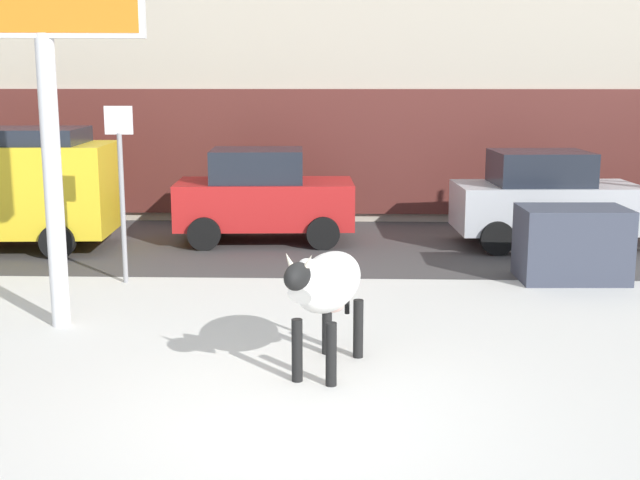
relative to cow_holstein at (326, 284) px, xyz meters
The scene contains 10 objects.
ground_plane 1.89m from the cow_holstein, 100.94° to the right, with size 120.00×120.00×0.00m, color silver.
road_strip 7.23m from the cow_holstein, 92.44° to the left, with size 60.00×5.60×0.01m, color #423F3F.
cow_holstein is the anchor object (origin of this frame).
car_red_hatchback 7.64m from the cow_holstein, 100.98° to the left, with size 3.59×2.09×1.86m.
car_silver_hatchback 8.30m from the cow_holstein, 60.63° to the left, with size 3.59×2.09×1.86m.
pedestrian_near_billboard 10.21m from the cow_holstein, 81.39° to the left, with size 0.36×0.24×1.73m.
pedestrian_by_cars 10.12m from the cow_holstein, 93.77° to the left, with size 0.36×0.24×1.73m.
pedestrian_far_left 11.30m from the cow_holstein, 63.34° to the left, with size 0.36×0.24×1.73m.
dumpster 5.89m from the cow_holstein, 48.66° to the left, with size 1.70×1.10×1.20m, color #383D4C.
street_sign 5.27m from the cow_holstein, 129.86° to the left, with size 0.44×0.08×2.82m.
Camera 1 is at (0.54, -7.38, 3.26)m, focal length 46.74 mm.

